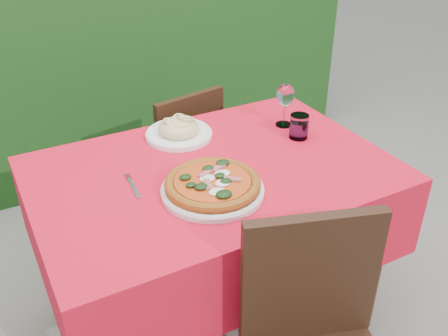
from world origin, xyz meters
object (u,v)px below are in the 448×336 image
pasta_plate (179,131)px  fork (134,188)px  water_glass (299,128)px  wine_glass (285,97)px  chair_far (181,155)px  pizza_plate (213,186)px

pasta_plate → fork: pasta_plate is taller
water_glass → wine_glass: bearing=84.1°
chair_far → wine_glass: (0.28, -0.45, 0.42)m
pasta_plate → wine_glass: bearing=-14.6°
chair_far → fork: (-0.44, -0.62, 0.29)m
pasta_plate → wine_glass: wine_glass is taller
chair_far → wine_glass: bearing=111.1°
water_glass → wine_glass: size_ratio=0.54×
chair_far → wine_glass: size_ratio=4.43×
pasta_plate → water_glass: water_glass is taller
pasta_plate → chair_far: bearing=66.3°
water_glass → wine_glass: wine_glass is taller
pizza_plate → fork: (-0.22, 0.15, -0.03)m
water_glass → fork: water_glass is taller
pizza_plate → wine_glass: wine_glass is taller
pizza_plate → pasta_plate: bearing=80.8°
water_glass → fork: (-0.70, -0.05, -0.04)m
chair_far → wine_glass: wine_glass is taller
pasta_plate → water_glass: size_ratio=2.74×
chair_far → fork: chair_far is taller
chair_far → pizza_plate: pizza_plate is taller
water_glass → pizza_plate: bearing=-158.1°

